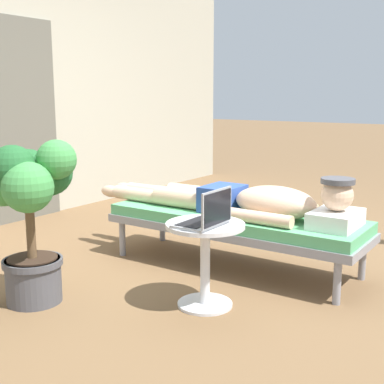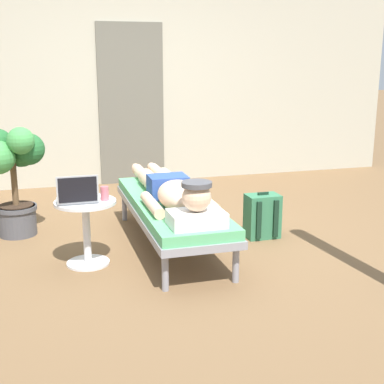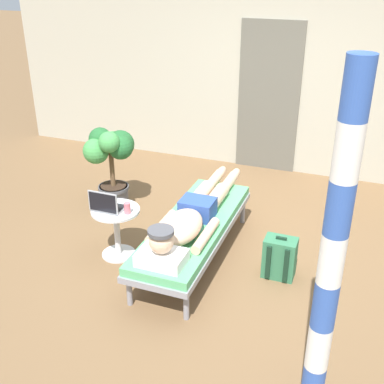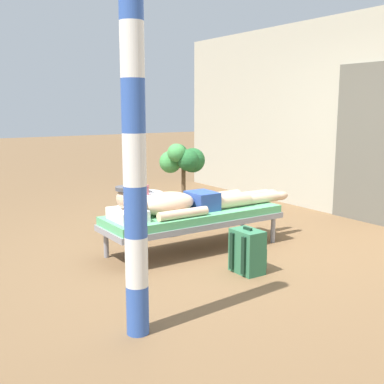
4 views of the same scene
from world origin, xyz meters
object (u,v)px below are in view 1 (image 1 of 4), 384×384
person_reclining (246,201)px  side_table (205,250)px  lounge_chair (234,222)px  laptop (207,217)px  drink_glass (222,210)px  backpack (281,219)px  potted_plant (29,198)px

person_reclining → side_table: (-0.74, -0.12, -0.16)m
lounge_chair → laptop: (-0.80, -0.27, 0.24)m
laptop → drink_glass: size_ratio=2.81×
laptop → lounge_chair: bearing=18.6°
lounge_chair → backpack: bearing=0.5°
person_reclining → backpack: 0.93m
drink_glass → backpack: (1.45, 0.25, -0.38)m
person_reclining → backpack: (0.86, 0.10, -0.32)m
lounge_chair → person_reclining: size_ratio=0.91×
lounge_chair → backpack: backpack is taller
lounge_chair → laptop: size_ratio=6.34×
lounge_chair → potted_plant: 1.50m
potted_plant → backpack: bearing=-18.0°
laptop → backpack: (1.66, 0.28, -0.39)m
side_table → drink_glass: (0.15, -0.03, 0.22)m
lounge_chair → side_table: 0.77m
lounge_chair → backpack: size_ratio=4.63×
backpack → potted_plant: 2.31m
lounge_chair → side_table: side_table is taller
laptop → drink_glass: 0.21m
lounge_chair → laptop: 0.88m
person_reclining → drink_glass: 0.61m
person_reclining → lounge_chair: bearing=90.0°
person_reclining → potted_plant: 1.52m
lounge_chair → person_reclining: (0.00, -0.10, 0.17)m
side_table → backpack: (1.60, 0.23, -0.16)m
side_table → potted_plant: potted_plant is taller
side_table → laptop: size_ratio=1.69×
drink_glass → potted_plant: potted_plant is taller
person_reclining → potted_plant: size_ratio=2.12×
backpack → potted_plant: potted_plant is taller
lounge_chair → drink_glass: (-0.59, -0.25, 0.23)m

